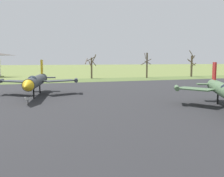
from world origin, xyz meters
The scene contains 8 objects.
asphalt_apron centered at (0.00, 18.28, 0.03)m, with size 83.84×60.93×0.05m, color #28282B.
grass_verge_strip centered at (0.00, 54.74, 0.03)m, with size 143.84×12.00×0.06m, color #546733.
jet_fighter_front_left centered at (3.61, 13.00, 1.98)m, with size 10.31×13.26×4.72m.
jet_fighter_front_right centered at (-13.74, 28.89, 2.14)m, with size 11.58×15.48×5.05m.
info_placard_front_right centered at (-14.97, 21.53, 0.63)m, with size 0.67×0.37×0.97m.
bare_tree_far_left centered at (2.18, 60.61, 3.53)m, with size 3.51×3.29×6.63m.
bare_tree_left_of_center centered at (17.64, 57.77, 3.76)m, with size 2.94×3.01×7.12m.
bare_tree_center centered at (33.12, 58.37, 3.63)m, with size 3.11×3.08×8.04m.
Camera 1 is at (-15.21, -7.14, 4.90)m, focal length 40.73 mm.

